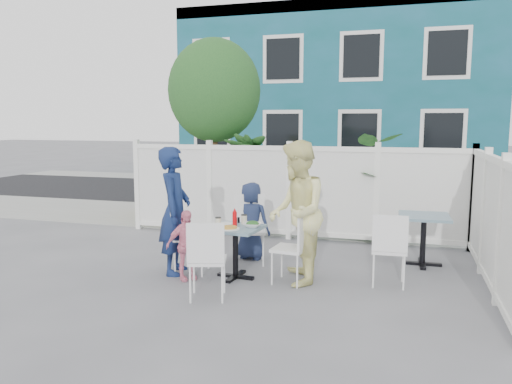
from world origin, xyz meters
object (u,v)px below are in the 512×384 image
(chair_left, at_px, (185,230))
(chair_right, at_px, (295,243))
(utility_cabinet, at_px, (165,184))
(main_table, at_px, (235,238))
(toddler, at_px, (186,245))
(chair_near, at_px, (207,255))
(woman, at_px, (297,213))
(chair_back, at_px, (249,223))
(boy, at_px, (251,221))
(spare_table, at_px, (424,226))
(man, at_px, (175,211))

(chair_left, height_order, chair_right, chair_left)
(utility_cabinet, height_order, chair_right, utility_cabinet)
(main_table, height_order, toddler, toddler)
(utility_cabinet, height_order, chair_near, utility_cabinet)
(woman, bearing_deg, main_table, -101.85)
(chair_back, xyz_separation_m, boy, (-0.02, 0.16, 0.01))
(chair_near, height_order, woman, woman)
(spare_table, height_order, boy, boy)
(utility_cabinet, xyz_separation_m, toddler, (2.39, -4.16, -0.21))
(utility_cabinet, height_order, chair_back, utility_cabinet)
(utility_cabinet, relative_size, chair_near, 1.44)
(woman, bearing_deg, chair_back, -146.05)
(toddler, bearing_deg, man, 90.66)
(spare_table, xyz_separation_m, chair_near, (-2.38, -2.17, -0.02))
(chair_left, height_order, man, man)
(chair_left, distance_m, woman, 1.54)
(chair_right, bearing_deg, boy, 49.38)
(boy, bearing_deg, utility_cabinet, -36.20)
(spare_table, height_order, chair_near, chair_near)
(chair_right, bearing_deg, woman, 2.45)
(chair_back, xyz_separation_m, chair_near, (0.01, -1.65, -0.03))
(chair_right, xyz_separation_m, woman, (0.00, 0.04, 0.37))
(toddler, bearing_deg, woman, -35.19)
(utility_cabinet, bearing_deg, chair_left, -69.67)
(utility_cabinet, distance_m, toddler, 4.80)
(utility_cabinet, relative_size, boy, 1.16)
(man, bearing_deg, main_table, -101.53)
(man, height_order, woman, woman)
(chair_right, height_order, woman, woman)
(main_table, xyz_separation_m, toddler, (-0.58, -0.24, -0.07))
(chair_back, bearing_deg, woman, 120.76)
(chair_left, relative_size, chair_right, 1.10)
(main_table, distance_m, chair_left, 0.73)
(utility_cabinet, xyz_separation_m, chair_back, (2.92, -3.13, -0.10))
(man, height_order, boy, man)
(spare_table, xyz_separation_m, chair_left, (-3.06, -1.25, 0.02))
(utility_cabinet, distance_m, chair_left, 4.47)
(man, bearing_deg, chair_left, -76.23)
(chair_right, xyz_separation_m, chair_back, (-0.84, 0.78, 0.04))
(chair_right, xyz_separation_m, chair_near, (-0.83, -0.87, 0.01))
(spare_table, height_order, chair_right, chair_right)
(woman, xyz_separation_m, boy, (-0.86, 0.90, -0.32))
(utility_cabinet, relative_size, main_table, 1.88)
(chair_back, height_order, man, man)
(spare_table, bearing_deg, woman, -140.95)
(main_table, relative_size, chair_right, 0.79)
(spare_table, bearing_deg, chair_right, -140.10)
(utility_cabinet, bearing_deg, man, -71.34)
(spare_table, bearing_deg, chair_left, -157.77)
(utility_cabinet, bearing_deg, chair_near, -68.40)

